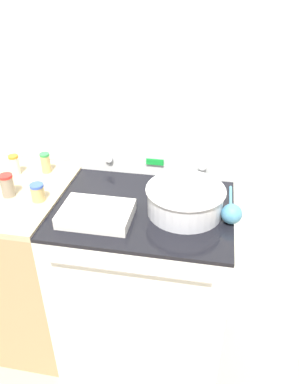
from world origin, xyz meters
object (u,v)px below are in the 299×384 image
object	(u,v)px
mixing_bowl	(185,199)
spice_jar_blue_cap	(38,192)
ladle	(232,213)
spice_jar_orange_cap	(15,165)
spice_jar_green_cap	(46,163)
spice_jar_red_cap	(7,185)
casserole_dish	(96,213)

from	to	relation	value
mixing_bowl	spice_jar_blue_cap	bearing A→B (deg)	-176.40
mixing_bowl	ladle	distance (m)	0.21
spice_jar_blue_cap	spice_jar_orange_cap	bearing A→B (deg)	136.09
spice_jar_green_cap	spice_jar_red_cap	world-z (taller)	spice_jar_red_cap
casserole_dish	spice_jar_green_cap	bearing A→B (deg)	137.61
ladle	spice_jar_green_cap	xyz separation A→B (m)	(-0.95, 0.26, 0.02)
spice_jar_orange_cap	mixing_bowl	bearing A→B (deg)	-10.95
casserole_dish	spice_jar_blue_cap	xyz separation A→B (m)	(-0.30, 0.08, 0.02)
ladle	spice_jar_green_cap	bearing A→B (deg)	164.90
ladle	casserole_dish	bearing A→B (deg)	-171.05
spice_jar_orange_cap	spice_jar_red_cap	bearing A→B (deg)	-71.16
casserole_dish	mixing_bowl	bearing A→B (deg)	18.31
mixing_bowl	casserole_dish	xyz separation A→B (m)	(-0.37, -0.12, -0.04)
casserole_dish	spice_jar_red_cap	xyz separation A→B (m)	(-0.46, 0.09, 0.04)
spice_jar_blue_cap	mixing_bowl	bearing A→B (deg)	3.60
mixing_bowl	ladle	xyz separation A→B (m)	(0.20, -0.03, -0.03)
mixing_bowl	spice_jar_orange_cap	size ratio (longest dim) A/B	3.31
mixing_bowl	spice_jar_red_cap	size ratio (longest dim) A/B	3.21
mixing_bowl	casserole_dish	distance (m)	0.39
spice_jar_orange_cap	casserole_dish	bearing A→B (deg)	-29.29
casserole_dish	spice_jar_blue_cap	world-z (taller)	spice_jar_blue_cap
spice_jar_red_cap	spice_jar_green_cap	bearing A→B (deg)	72.92
ladle	spice_jar_red_cap	bearing A→B (deg)	179.80
spice_jar_blue_cap	spice_jar_green_cap	size ratio (longest dim) A/B	0.79
casserole_dish	spice_jar_green_cap	world-z (taller)	spice_jar_green_cap
spice_jar_green_cap	casserole_dish	bearing A→B (deg)	-42.39
ladle	spice_jar_green_cap	world-z (taller)	spice_jar_green_cap
casserole_dish	spice_jar_red_cap	size ratio (longest dim) A/B	2.82
mixing_bowl	spice_jar_orange_cap	xyz separation A→B (m)	(-0.89, 0.17, -0.01)
spice_jar_blue_cap	spice_jar_red_cap	world-z (taller)	spice_jar_red_cap
spice_jar_blue_cap	spice_jar_orange_cap	distance (m)	0.31
mixing_bowl	ladle	world-z (taller)	mixing_bowl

